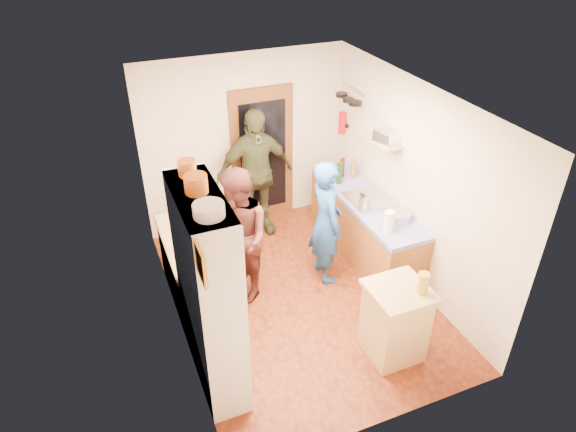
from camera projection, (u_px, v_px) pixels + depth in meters
floor at (299, 297)px, 6.56m from camera, size 3.00×4.00×0.02m
ceiling at (302, 99)px, 5.16m from camera, size 3.00×4.00×0.02m
wall_back at (245, 142)px, 7.43m from camera, size 3.00×0.02×2.60m
wall_front at (396, 326)px, 4.29m from camera, size 3.00×0.02×2.60m
wall_left at (168, 238)px, 5.37m from camera, size 0.02×4.00×2.60m
wall_right at (412, 185)px, 6.34m from camera, size 0.02×4.00×2.60m
door_frame at (262, 156)px, 7.61m from camera, size 0.95×0.06×2.10m
door_glass at (263, 157)px, 7.58m from camera, size 0.70×0.02×1.70m
hutch_body at (209, 294)px, 4.92m from camera, size 0.40×1.20×2.20m
hutch_top_shelf at (199, 197)px, 4.34m from camera, size 0.40×1.14×0.04m
plate_stack at (209, 210)px, 4.03m from camera, size 0.26×0.26×0.11m
orange_pot_a at (196, 184)px, 4.34m from camera, size 0.20×0.20×0.16m
orange_pot_b at (187, 168)px, 4.60m from camera, size 0.17×0.17×0.15m
left_counter_base at (195, 272)px, 6.29m from camera, size 0.60×1.40×0.85m
left_counter_top at (191, 242)px, 6.05m from camera, size 0.64×1.44×0.05m
toaster at (204, 253)px, 5.68m from camera, size 0.25×0.20×0.16m
kettle at (190, 244)px, 5.81m from camera, size 0.19×0.19×0.18m
orange_bowl at (195, 230)px, 6.15m from camera, size 0.24×0.24×0.09m
chopping_board at (181, 213)px, 6.52m from camera, size 0.33×0.26×0.02m
right_counter_base at (364, 229)px, 7.11m from camera, size 0.60×2.20×0.84m
right_counter_top at (367, 201)px, 6.87m from camera, size 0.62×2.22×0.06m
hob at (369, 199)px, 6.80m from camera, size 0.55×0.58×0.04m
pot_on_hob at (368, 196)px, 6.71m from camera, size 0.21×0.21×0.14m
bottle_a at (339, 173)px, 7.14m from camera, size 0.09×0.09×0.32m
bottle_b at (342, 168)px, 7.32m from camera, size 0.08×0.08×0.28m
bottle_c at (353, 168)px, 7.29m from camera, size 0.09×0.09×0.29m
paper_towel at (389, 222)px, 6.13m from camera, size 0.16×0.16×0.27m
mixing_bowl at (399, 216)px, 6.38m from camera, size 0.34×0.34×0.11m
island_base at (395, 323)px, 5.53m from camera, size 0.55×0.55×0.86m
island_top at (400, 291)px, 5.29m from camera, size 0.62×0.62×0.05m
cutting_board at (393, 289)px, 5.31m from camera, size 0.35×0.28×0.02m
oil_jar at (423, 283)px, 5.18m from camera, size 0.12×0.12×0.24m
pan_rail at (353, 89)px, 7.12m from camera, size 0.02×0.65×0.02m
pan_hang_a at (355, 103)px, 7.03m from camera, size 0.18×0.18×0.05m
pan_hang_b at (348, 100)px, 7.20m from camera, size 0.16×0.16×0.05m
pan_hang_c at (341, 95)px, 7.35m from camera, size 0.17×0.17×0.05m
wall_shelf at (386, 143)px, 6.44m from camera, size 0.26×0.42×0.03m
radio at (387, 137)px, 6.39m from camera, size 0.27×0.34×0.15m
ext_bracket at (346, 125)px, 7.58m from camera, size 0.06×0.10×0.04m
fire_extinguisher at (342, 123)px, 7.53m from camera, size 0.11×0.11×0.32m
picture_frame at (201, 265)px, 3.77m from camera, size 0.03×0.25×0.30m
person_hob at (329, 223)px, 6.46m from camera, size 0.43×0.63×1.69m
person_left at (240, 235)px, 6.18m from camera, size 0.76×0.92×1.75m
person_back at (256, 174)px, 7.32m from camera, size 1.15×0.50×1.94m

